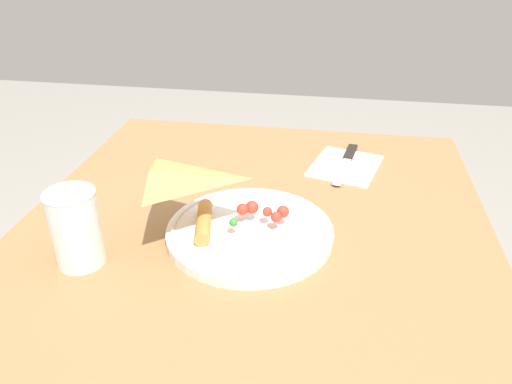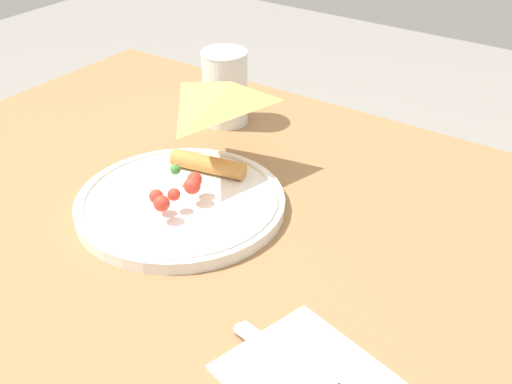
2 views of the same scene
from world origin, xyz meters
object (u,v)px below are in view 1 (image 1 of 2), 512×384
object	(u,v)px
milk_glass	(76,231)
napkin_folded	(345,166)
dining_table	(250,293)
plate_pizza	(249,228)
butter_knife	(346,162)

from	to	relation	value
milk_glass	napkin_folded	bearing A→B (deg)	135.33
dining_table	plate_pizza	size ratio (longest dim) A/B	3.55
plate_pizza	napkin_folded	bearing A→B (deg)	151.76
plate_pizza	milk_glass	size ratio (longest dim) A/B	2.27
napkin_folded	butter_knife	bearing A→B (deg)	170.30
plate_pizza	milk_glass	distance (m)	0.26
dining_table	milk_glass	distance (m)	0.31
dining_table	milk_glass	xyz separation A→B (m)	(0.11, -0.24, 0.17)
napkin_folded	plate_pizza	bearing A→B (deg)	-28.24
plate_pizza	butter_knife	world-z (taller)	plate_pizza
plate_pizza	napkin_folded	size ratio (longest dim) A/B	1.49
plate_pizza	butter_knife	xyz separation A→B (m)	(-0.29, 0.15, -0.01)
napkin_folded	butter_knife	world-z (taller)	butter_knife
plate_pizza	butter_knife	size ratio (longest dim) A/B	1.38
dining_table	napkin_folded	world-z (taller)	napkin_folded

